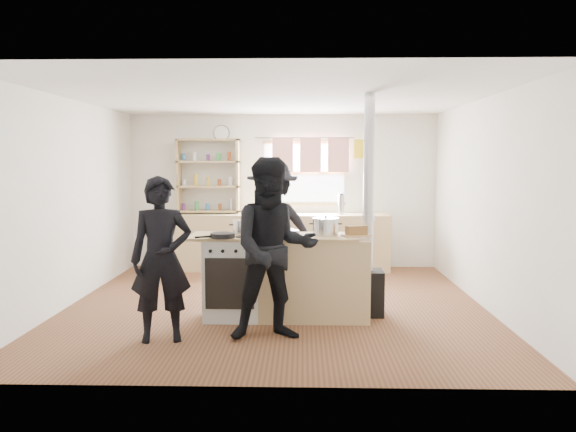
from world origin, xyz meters
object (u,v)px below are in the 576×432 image
at_px(stockpot_counter, 326,226).
at_px(skillet_greens, 223,235).
at_px(person_near_right, 274,249).
at_px(bread_board, 356,232).
at_px(person_far, 273,230).
at_px(thermos, 341,204).
at_px(stockpot_stove, 242,227).
at_px(flue_heater, 368,259).
at_px(cooking_island, 286,276).
at_px(person_near_left, 161,259).
at_px(roast_tray, 282,232).

bearing_deg(stockpot_counter, skillet_greens, -168.36).
bearing_deg(person_near_right, stockpot_counter, 44.37).
height_order(bread_board, person_far, person_far).
distance_m(thermos, skillet_greens, 3.33).
xyz_separation_m(stockpot_stove, flue_heater, (1.42, 0.02, -0.36)).
distance_m(cooking_island, person_near_right, 0.87).
bearing_deg(person_near_left, bread_board, 9.16).
distance_m(bread_board, person_far, 1.38).
bearing_deg(skillet_greens, person_near_left, -129.33).
height_order(thermos, bread_board, thermos).
distance_m(skillet_greens, stockpot_counter, 1.14).
distance_m(stockpot_stove, bread_board, 1.29).
xyz_separation_m(thermos, roast_tray, (-0.84, -2.82, -0.09)).
distance_m(roast_tray, person_far, 0.96).
relative_size(cooking_island, skillet_greens, 5.31).
xyz_separation_m(thermos, skillet_greens, (-1.47, -2.99, -0.10)).
bearing_deg(skillet_greens, stockpot_stove, 62.99).
bearing_deg(cooking_island, skillet_greens, -162.37).
xyz_separation_m(thermos, person_near_right, (-0.89, -3.52, -0.16)).
bearing_deg(flue_heater, thermos, 92.69).
bearing_deg(thermos, flue_heater, -87.31).
height_order(flue_heater, person_near_right, flue_heater).
distance_m(bread_board, person_near_right, 1.09).
distance_m(thermos, person_near_left, 4.12).
distance_m(thermos, bread_board, 2.86).
bearing_deg(thermos, person_near_left, -118.78).
xyz_separation_m(bread_board, person_near_right, (-0.86, -0.66, -0.09)).
bearing_deg(person_near_left, person_far, 48.45).
relative_size(stockpot_stove, person_near_right, 0.12).
xyz_separation_m(cooking_island, stockpot_counter, (0.44, 0.01, 0.56)).
height_order(stockpot_stove, bread_board, stockpot_stove).
bearing_deg(roast_tray, flue_heater, 11.62).
xyz_separation_m(bread_board, person_far, (-0.96, 0.98, -0.10)).
distance_m(stockpot_stove, flue_heater, 1.47).
bearing_deg(roast_tray, person_far, 99.25).
distance_m(cooking_island, roast_tray, 0.51).
relative_size(roast_tray, stockpot_stove, 1.74).
bearing_deg(skillet_greens, flue_heater, 12.65).
distance_m(stockpot_counter, person_far, 1.09).
bearing_deg(thermos, stockpot_stove, -116.15).
distance_m(skillet_greens, person_near_left, 0.82).
xyz_separation_m(stockpot_stove, stockpot_counter, (0.94, -0.11, 0.02)).
height_order(stockpot_stove, person_far, person_far).
xyz_separation_m(person_near_left, person_far, (0.99, 1.72, 0.07)).
bearing_deg(person_near_left, stockpot_counter, 15.96).
height_order(skillet_greens, roast_tray, roast_tray).
distance_m(skillet_greens, bread_board, 1.45).
height_order(bread_board, person_near_right, person_near_right).
xyz_separation_m(roast_tray, person_near_left, (-1.14, -0.78, -0.16)).
distance_m(cooking_island, skillet_greens, 0.86).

